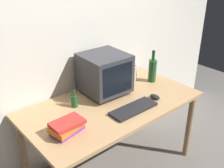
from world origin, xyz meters
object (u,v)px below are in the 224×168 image
bottle_tall (152,70)px  bottle_short (74,100)px  keyboard (134,109)px  crt_monitor (105,73)px  book_stack (67,127)px  computer_mouse (155,97)px  metal_canister (132,73)px

bottle_tall → bottle_short: (-0.86, 0.09, -0.07)m
keyboard → crt_monitor: bearing=88.7°
bottle_short → book_stack: bearing=-131.9°
computer_mouse → bottle_short: bearing=152.9°
crt_monitor → bottle_tall: crt_monitor is taller
crt_monitor → metal_canister: 0.40m
bottle_tall → metal_canister: 0.20m
computer_mouse → bottle_short: (-0.61, 0.35, 0.04)m
book_stack → bottle_short: bearing=48.1°
computer_mouse → crt_monitor: bearing=127.6°
keyboard → bottle_tall: (0.53, 0.27, 0.11)m
bottle_tall → bottle_short: bottle_tall is taller
keyboard → book_stack: size_ratio=1.60×
metal_canister → book_stack: bearing=-161.3°
crt_monitor → computer_mouse: size_ratio=4.02×
keyboard → metal_canister: bearing=47.7°
metal_canister → bottle_tall: bearing=-47.6°
computer_mouse → metal_canister: size_ratio=0.67×
metal_canister → keyboard: bearing=-133.2°
crt_monitor → keyboard: crt_monitor is taller
bottle_tall → book_stack: bearing=-170.6°
keyboard → bottle_short: bearing=133.5°
book_stack → computer_mouse: bearing=-5.2°
bottle_short → metal_canister: bearing=4.6°
computer_mouse → metal_canister: (0.12, 0.41, 0.06)m
computer_mouse → metal_canister: metal_canister is taller
book_stack → metal_canister: bearing=18.7°
crt_monitor → bottle_tall: bearing=-12.7°
book_stack → crt_monitor: bearing=26.8°
bottle_tall → metal_canister: size_ratio=2.18×
book_stack → metal_canister: (0.97, 0.33, 0.03)m
crt_monitor → computer_mouse: crt_monitor is taller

